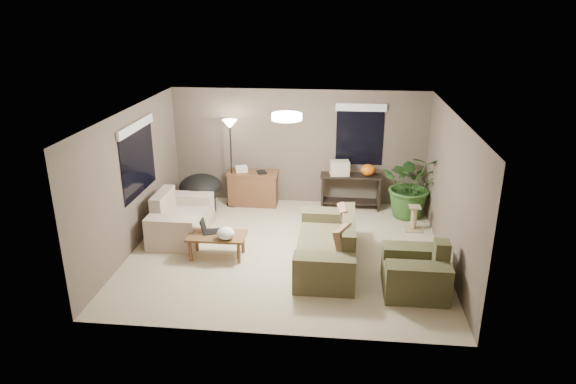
# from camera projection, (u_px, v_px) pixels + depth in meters

# --- Properties ---
(room_shell) EXTENTS (5.50, 5.50, 5.50)m
(room_shell) POSITION_uv_depth(u_px,v_px,m) (287.00, 185.00, 8.81)
(room_shell) COLOR #C3B591
(room_shell) RESTS_ON ground
(main_sofa) EXTENTS (0.95, 2.20, 0.85)m
(main_sofa) POSITION_uv_depth(u_px,v_px,m) (329.00, 248.00, 8.69)
(main_sofa) COLOR brown
(main_sofa) RESTS_ON ground
(throw_pillows) EXTENTS (0.40, 1.39, 0.47)m
(throw_pillows) POSITION_uv_depth(u_px,v_px,m) (345.00, 229.00, 8.54)
(throw_pillows) COLOR #8C7251
(throw_pillows) RESTS_ON main_sofa
(loveseat) EXTENTS (0.90, 1.60, 0.85)m
(loveseat) POSITION_uv_depth(u_px,v_px,m) (180.00, 220.00, 9.80)
(loveseat) COLOR beige
(loveseat) RESTS_ON ground
(armchair) EXTENTS (0.95, 1.00, 0.85)m
(armchair) POSITION_uv_depth(u_px,v_px,m) (416.00, 273.00, 7.87)
(armchair) COLOR #4D4D2E
(armchair) RESTS_ON ground
(coffee_table) EXTENTS (1.00, 0.55, 0.42)m
(coffee_table) POSITION_uv_depth(u_px,v_px,m) (217.00, 238.00, 8.90)
(coffee_table) COLOR brown
(coffee_table) RESTS_ON ground
(laptop) EXTENTS (0.39, 0.33, 0.24)m
(laptop) POSITION_uv_depth(u_px,v_px,m) (208.00, 229.00, 8.97)
(laptop) COLOR black
(laptop) RESTS_ON coffee_table
(plastic_bag) EXTENTS (0.34, 0.32, 0.21)m
(plastic_bag) POSITION_uv_depth(u_px,v_px,m) (226.00, 233.00, 8.68)
(plastic_bag) COLOR white
(plastic_bag) RESTS_ON coffee_table
(desk) EXTENTS (1.10, 0.50, 0.75)m
(desk) POSITION_uv_depth(u_px,v_px,m) (253.00, 188.00, 11.25)
(desk) COLOR brown
(desk) RESTS_ON ground
(desk_papers) EXTENTS (0.73, 0.32, 0.12)m
(desk_papers) POSITION_uv_depth(u_px,v_px,m) (246.00, 170.00, 11.10)
(desk_papers) COLOR silver
(desk_papers) RESTS_ON desk
(console_table) EXTENTS (1.30, 0.40, 0.75)m
(console_table) POSITION_uv_depth(u_px,v_px,m) (350.00, 189.00, 11.03)
(console_table) COLOR black
(console_table) RESTS_ON ground
(pumpkin) EXTENTS (0.35, 0.35, 0.25)m
(pumpkin) POSITION_uv_depth(u_px,v_px,m) (368.00, 170.00, 10.85)
(pumpkin) COLOR orange
(pumpkin) RESTS_ON console_table
(cardboard_box) EXTENTS (0.44, 0.35, 0.30)m
(cardboard_box) POSITION_uv_depth(u_px,v_px,m) (340.00, 168.00, 10.90)
(cardboard_box) COLOR beige
(cardboard_box) RESTS_ON console_table
(papasan_chair) EXTENTS (1.04, 1.04, 0.80)m
(papasan_chair) POSITION_uv_depth(u_px,v_px,m) (201.00, 190.00, 10.87)
(papasan_chair) COLOR black
(papasan_chair) RESTS_ON ground
(floor_lamp) EXTENTS (0.32, 0.32, 1.91)m
(floor_lamp) POSITION_uv_depth(u_px,v_px,m) (230.00, 135.00, 10.77)
(floor_lamp) COLOR black
(floor_lamp) RESTS_ON ground
(ceiling_fixture) EXTENTS (0.50, 0.50, 0.10)m
(ceiling_fixture) POSITION_uv_depth(u_px,v_px,m) (287.00, 117.00, 8.40)
(ceiling_fixture) COLOR white
(ceiling_fixture) RESTS_ON room_shell
(houseplant) EXTENTS (1.26, 1.40, 1.09)m
(houseplant) POSITION_uv_depth(u_px,v_px,m) (411.00, 191.00, 10.56)
(houseplant) COLOR #2D5923
(houseplant) RESTS_ON ground
(cat_scratching_post) EXTENTS (0.32, 0.32, 0.50)m
(cat_scratching_post) POSITION_uv_depth(u_px,v_px,m) (414.00, 220.00, 10.01)
(cat_scratching_post) COLOR tan
(cat_scratching_post) RESTS_ON ground
(window_left) EXTENTS (0.05, 1.56, 1.33)m
(window_left) POSITION_uv_depth(u_px,v_px,m) (137.00, 146.00, 9.17)
(window_left) COLOR black
(window_left) RESTS_ON room_shell
(window_back) EXTENTS (1.06, 0.05, 1.33)m
(window_back) POSITION_uv_depth(u_px,v_px,m) (360.00, 124.00, 10.82)
(window_back) COLOR black
(window_back) RESTS_ON room_shell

